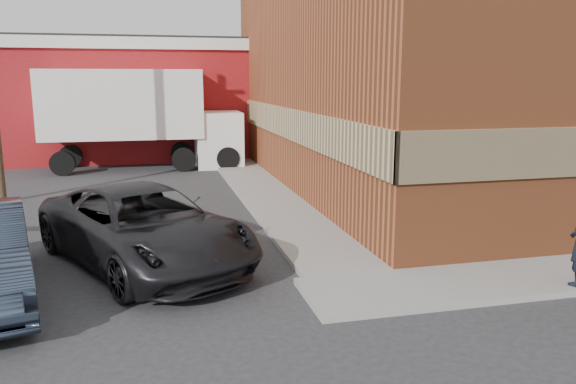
{
  "coord_description": "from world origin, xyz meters",
  "views": [
    {
      "loc": [
        -2.96,
        -9.57,
        3.75
      ],
      "look_at": [
        -0.1,
        2.08,
        1.32
      ],
      "focal_mm": 35.0,
      "sensor_mm": 36.0,
      "label": 1
    }
  ],
  "objects": [
    {
      "name": "ground",
      "position": [
        0.0,
        0.0,
        0.0
      ],
      "size": [
        90.0,
        90.0,
        0.0
      ],
      "primitive_type": "plane",
      "color": "#28282B",
      "rests_on": "ground"
    },
    {
      "name": "brick_building",
      "position": [
        8.5,
        9.0,
        4.68
      ],
      "size": [
        14.25,
        18.25,
        9.36
      ],
      "color": "brown",
      "rests_on": "ground"
    },
    {
      "name": "sidewalk_west",
      "position": [
        0.6,
        9.0,
        0.06
      ],
      "size": [
        1.8,
        18.0,
        0.12
      ],
      "primitive_type": "cube",
      "color": "gray",
      "rests_on": "ground"
    },
    {
      "name": "warehouse",
      "position": [
        -6.0,
        20.0,
        2.81
      ],
      "size": [
        16.3,
        8.3,
        5.6
      ],
      "color": "maroon",
      "rests_on": "ground"
    },
    {
      "name": "suv_a",
      "position": [
        -3.18,
        1.82,
        0.8
      ],
      "size": [
        4.92,
        6.32,
        1.6
      ],
      "primitive_type": "imported",
      "rotation": [
        0.0,
        0.0,
        0.46
      ],
      "color": "black",
      "rests_on": "ground"
    },
    {
      "name": "box_truck",
      "position": [
        -3.2,
        14.77,
        2.37
      ],
      "size": [
        8.38,
        2.7,
        4.12
      ],
      "rotation": [
        0.0,
        0.0,
        -0.02
      ],
      "color": "white",
      "rests_on": "ground"
    }
  ]
}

